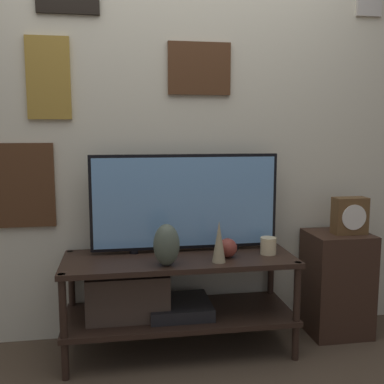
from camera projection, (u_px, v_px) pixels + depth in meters
name	position (u px, v px, depth m)	size (l,w,h in m)	color
ground_plane	(187.00, 376.00, 2.39)	(12.00, 12.00, 0.00)	#4C3D2D
wall_back	(171.00, 121.00, 2.78)	(6.40, 0.08, 2.70)	beige
media_console	(160.00, 293.00, 2.61)	(1.33, 0.50, 0.57)	black
television	(185.00, 202.00, 2.67)	(1.12, 0.05, 0.59)	black
vase_slim_bronze	(219.00, 242.00, 2.47)	(0.08, 0.08, 0.23)	tan
vase_round_glass	(227.00, 248.00, 2.58)	(0.11, 0.11, 0.11)	brown
vase_urn_stoneware	(166.00, 245.00, 2.41)	(0.14, 0.13, 0.23)	#4C5647
candle_jar	(268.00, 246.00, 2.64)	(0.09, 0.09, 0.10)	beige
side_table	(337.00, 283.00, 2.87)	(0.37, 0.34, 0.66)	#382319
mantel_clock	(350.00, 216.00, 2.79)	(0.21, 0.11, 0.23)	brown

